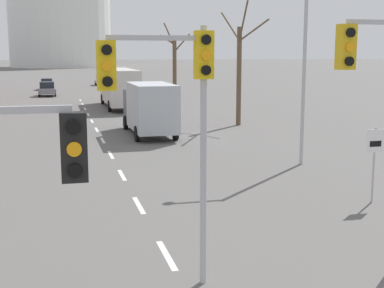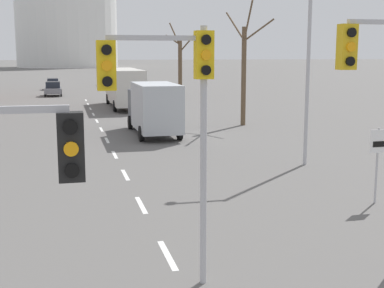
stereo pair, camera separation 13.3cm
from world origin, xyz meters
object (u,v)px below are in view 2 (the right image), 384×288
Objects in this scene: traffic_signal_centre_tall at (172,92)px; sedan_near_right at (53,89)px; city_bus at (124,85)px; sedan_near_left at (126,91)px; sedan_mid_centre at (53,84)px; sedan_far_left at (107,80)px; street_lamp_right at (300,55)px; delivery_truck at (154,107)px; speed_limit_sign at (378,153)px.

traffic_signal_centre_tall is 53.56m from sedan_near_right.
city_bus is (6.50, -15.30, 1.22)m from sedan_near_right.
sedan_mid_centre is at bearing 113.07° from sedan_near_left.
sedan_mid_centre is at bearing -134.44° from sedan_far_left.
sedan_mid_centre is at bearing 101.72° from street_lamp_right.
city_bus reaches higher than sedan_near_right.
delivery_truck is at bearing 81.49° from traffic_signal_centre_tall.
speed_limit_sign is at bearing 31.01° from traffic_signal_centre_tall.
street_lamp_right is 1.08× the size of delivery_truck.
delivery_truck is (-0.15, -16.91, -0.35)m from city_bus.
sedan_near_right is 0.54× the size of delivery_truck.
street_lamp_right is at bearing -78.28° from sedan_mid_centre.
traffic_signal_centre_tall reaches higher than city_bus.
delivery_truck reaches higher than sedan_far_left.
city_bus reaches higher than sedan_near_left.
traffic_signal_centre_tall reaches higher than sedan_mid_centre.
sedan_near_left is 1.09× the size of sedan_far_left.
street_lamp_right is 1.86× the size of sedan_mid_centre.
city_bus is at bearing 99.42° from street_lamp_right.
sedan_mid_centre is 1.03× the size of sedan_far_left.
street_lamp_right is at bearing -84.60° from sedan_near_left.
traffic_signal_centre_tall is at bearing -98.51° from delivery_truck.
speed_limit_sign is 0.35× the size of delivery_truck.
street_lamp_right is 0.72× the size of city_bus.
speed_limit_sign is 61.20m from sedan_mid_centre.
city_bus is (-4.50, 27.13, -2.78)m from street_lamp_right.
sedan_far_left is 0.38× the size of city_bus.
street_lamp_right reaches higher than traffic_signal_centre_tall.
sedan_mid_centre is 44.18m from delivery_truck.
delivery_truck is (-4.61, 16.48, 0.01)m from speed_limit_sign.
sedan_near_left is at bearing 84.52° from traffic_signal_centre_tall.
sedan_near_left is at bearing -66.93° from sedan_mid_centre.
city_bus is (-4.46, 33.39, 0.35)m from speed_limit_sign.
sedan_near_right is 0.96× the size of sedan_far_left.
street_lamp_right reaches higher than speed_limit_sign.
sedan_near_right reaches higher than sedan_mid_centre.
street_lamp_right is 1.92× the size of sedan_far_left.
sedan_near_right is at bearing 137.99° from sedan_near_left.
street_lamp_right reaches higher than delivery_truck.
traffic_signal_centre_tall is at bearing -94.98° from city_bus.
delivery_truck is (-1.29, -25.33, 0.81)m from sedan_near_left.
traffic_signal_centre_tall is 2.17× the size of speed_limit_sign.
sedan_near_left is 8.57m from city_bus.
street_lamp_right is 55.20m from sedan_mid_centre.
delivery_truck is at bearing -78.84° from sedan_near_right.
traffic_signal_centre_tall is 13.46m from street_lamp_right.
delivery_truck is at bearing -91.60° from sedan_far_left.
traffic_signal_centre_tall is 1.34× the size of sedan_far_left.
city_bus is (-1.14, -8.41, 1.16)m from sedan_near_left.
sedan_mid_centre is 0.58× the size of delivery_truck.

